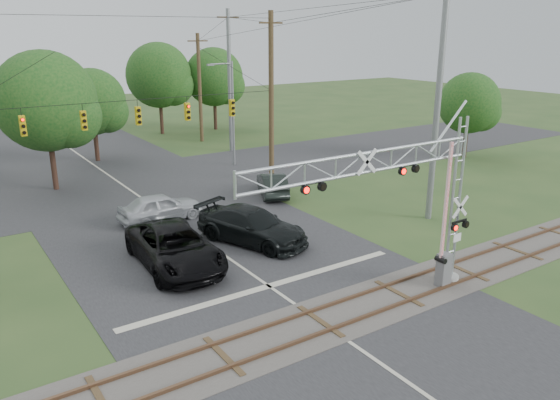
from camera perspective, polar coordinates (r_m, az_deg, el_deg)
ground at (r=19.21m, az=8.01°, el=-15.02°), size 160.00×160.00×0.00m
road_main at (r=26.60m, az=-6.42°, el=-5.38°), size 14.00×90.00×0.02m
road_cross at (r=38.95m, az=-15.99°, el=1.43°), size 90.00×12.00×0.02m
railroad_track at (r=20.49m, az=4.23°, el=-12.55°), size 90.00×3.20×0.17m
crossing_gantry at (r=20.74m, az=12.77°, el=0.46°), size 10.72×0.90×7.02m
traffic_signal_span at (r=34.41m, az=-13.16°, el=9.29°), size 19.34×0.36×11.50m
pickup_black at (r=25.02m, az=-10.95°, el=-4.88°), size 3.38×6.70×1.82m
car_dark at (r=27.34m, az=-2.95°, el=-2.71°), size 4.47×6.49×1.75m
sedan_silver at (r=31.13m, az=-12.38°, el=-0.74°), size 4.73×2.07×1.59m
suv_dark at (r=35.21m, az=-0.80°, el=1.68°), size 3.27×4.72×1.47m
streetlight at (r=42.66m, az=-5.13°, el=9.51°), size 2.14×0.22×8.03m
utility_poles at (r=37.09m, az=-11.46°, el=10.23°), size 25.85×28.00×12.71m
treeline at (r=48.34m, az=-21.51°, el=10.43°), size 58.78×30.21×9.17m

